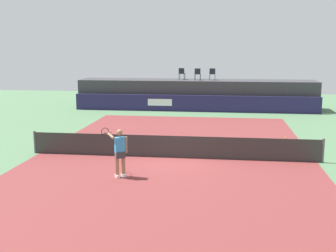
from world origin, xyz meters
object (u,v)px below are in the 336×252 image
Objects in this scene: net_post_near at (35,142)px; net_post_far at (323,151)px; spectator_chair_left at (198,74)px; spectator_chair_center at (212,74)px; tennis_ball at (286,138)px; tennis_player at (120,151)px; spectator_chair_far_left at (182,73)px.

net_post_near is 1.00× the size of net_post_far.
spectator_chair_left reaches higher than net_post_far.
tennis_ball is at bearing -68.57° from spectator_chair_center.
spectator_chair_center is 16.25m from net_post_far.
net_post_far is (5.00, -15.30, -2.19)m from spectator_chair_center.
net_post_far is at bearing 21.22° from tennis_player.
net_post_near is (-7.40, -15.30, -2.19)m from spectator_chair_center.
spectator_chair_far_left is 0.89× the size of net_post_near.
tennis_player is (-0.42, -18.50, -1.73)m from spectator_chair_far_left.
net_post_near is at bearing -157.88° from tennis_ball.
spectator_chair_left is 0.89× the size of net_post_near.
spectator_chair_far_left is at bearing 164.09° from spectator_chair_left.
spectator_chair_far_left is 17.28m from net_post_far.
net_post_far is 8.36m from tennis_player.
tennis_player is at bearing -131.96° from tennis_ball.
spectator_chair_left is at bearing -15.91° from spectator_chair_far_left.
spectator_chair_left is at bearing 116.84° from tennis_ball.
spectator_chair_left is at bearing -171.06° from spectator_chair_center.
spectator_chair_far_left is 1.30m from spectator_chair_left.
net_post_far is 14.71× the size of tennis_ball.
spectator_chair_left is (1.25, -0.36, 0.00)m from spectator_chair_far_left.
spectator_chair_center is at bearing 64.18° from net_post_near.
spectator_chair_far_left reaches higher than net_post_far.
spectator_chair_far_left is at bearing 175.64° from spectator_chair_center.
spectator_chair_center is (1.11, 0.18, 0.00)m from spectator_chair_left.
tennis_player is (-2.78, -18.32, -1.73)m from spectator_chair_center.
spectator_chair_far_left is at bearing 88.70° from tennis_player.
net_post_far is 0.56× the size of tennis_player.
spectator_chair_left is 16.46m from net_post_far.
spectator_chair_far_left is 16.43m from net_post_near.
tennis_player is 26.03× the size of tennis_ball.
spectator_chair_left is 16.53m from net_post_near.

